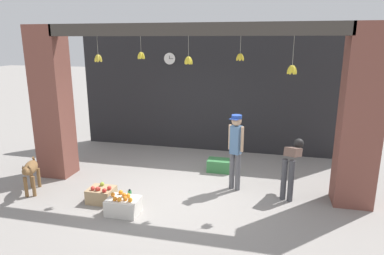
{
  "coord_description": "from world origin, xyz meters",
  "views": [
    {
      "loc": [
        1.61,
        -6.33,
        3.08
      ],
      "look_at": [
        0.0,
        0.43,
        1.29
      ],
      "focal_mm": 32.0,
      "sensor_mm": 36.0,
      "label": 1
    }
  ],
  "objects_px": {
    "water_bottle": "(130,197)",
    "wall_clock": "(170,59)",
    "worker_stooping": "(292,162)",
    "produce_box_green": "(219,165)",
    "fruit_crate_oranges": "(123,206)",
    "fruit_crate_apples": "(101,194)",
    "shopkeeper": "(236,147)",
    "dog": "(31,170)"
  },
  "relations": [
    {
      "from": "water_bottle",
      "to": "wall_clock",
      "type": "distance_m",
      "value": 4.35
    },
    {
      "from": "worker_stooping",
      "to": "produce_box_green",
      "type": "bearing_deg",
      "value": 166.41
    },
    {
      "from": "fruit_crate_oranges",
      "to": "wall_clock",
      "type": "bearing_deg",
      "value": 94.37
    },
    {
      "from": "fruit_crate_oranges",
      "to": "water_bottle",
      "type": "height_order",
      "value": "fruit_crate_oranges"
    },
    {
      "from": "fruit_crate_apples",
      "to": "shopkeeper",
      "type": "bearing_deg",
      "value": 25.82
    },
    {
      "from": "worker_stooping",
      "to": "produce_box_green",
      "type": "distance_m",
      "value": 1.97
    },
    {
      "from": "dog",
      "to": "worker_stooping",
      "type": "height_order",
      "value": "worker_stooping"
    },
    {
      "from": "dog",
      "to": "produce_box_green",
      "type": "distance_m",
      "value": 4.15
    },
    {
      "from": "fruit_crate_apples",
      "to": "water_bottle",
      "type": "xyz_separation_m",
      "value": [
        0.57,
        0.06,
        -0.01
      ]
    },
    {
      "from": "fruit_crate_apples",
      "to": "water_bottle",
      "type": "distance_m",
      "value": 0.57
    },
    {
      "from": "dog",
      "to": "shopkeeper",
      "type": "distance_m",
      "value": 4.23
    },
    {
      "from": "shopkeeper",
      "to": "water_bottle",
      "type": "height_order",
      "value": "shopkeeper"
    },
    {
      "from": "dog",
      "to": "water_bottle",
      "type": "xyz_separation_m",
      "value": [
        2.16,
        0.01,
        -0.35
      ]
    },
    {
      "from": "produce_box_green",
      "to": "wall_clock",
      "type": "bearing_deg",
      "value": 137.38
    },
    {
      "from": "produce_box_green",
      "to": "fruit_crate_oranges",
      "type": "bearing_deg",
      "value": -119.16
    },
    {
      "from": "fruit_crate_oranges",
      "to": "fruit_crate_apples",
      "type": "height_order",
      "value": "fruit_crate_oranges"
    },
    {
      "from": "shopkeeper",
      "to": "produce_box_green",
      "type": "xyz_separation_m",
      "value": [
        -0.47,
        0.93,
        -0.8
      ]
    },
    {
      "from": "dog",
      "to": "fruit_crate_apples",
      "type": "relative_size",
      "value": 1.71
    },
    {
      "from": "worker_stooping",
      "to": "wall_clock",
      "type": "distance_m",
      "value": 4.53
    },
    {
      "from": "shopkeeper",
      "to": "worker_stooping",
      "type": "xyz_separation_m",
      "value": [
        1.13,
        -0.06,
        -0.21
      ]
    },
    {
      "from": "worker_stooping",
      "to": "fruit_crate_apples",
      "type": "relative_size",
      "value": 2.24
    },
    {
      "from": "shopkeeper",
      "to": "fruit_crate_apples",
      "type": "xyz_separation_m",
      "value": [
        -2.46,
        -1.19,
        -0.79
      ]
    },
    {
      "from": "dog",
      "to": "fruit_crate_oranges",
      "type": "xyz_separation_m",
      "value": [
        2.2,
        -0.39,
        -0.33
      ]
    },
    {
      "from": "worker_stooping",
      "to": "fruit_crate_apples",
      "type": "distance_m",
      "value": 3.81
    },
    {
      "from": "fruit_crate_oranges",
      "to": "produce_box_green",
      "type": "bearing_deg",
      "value": 60.84
    },
    {
      "from": "dog",
      "to": "produce_box_green",
      "type": "xyz_separation_m",
      "value": [
        3.58,
        2.07,
        -0.34
      ]
    },
    {
      "from": "dog",
      "to": "shopkeeper",
      "type": "relative_size",
      "value": 0.52
    },
    {
      "from": "fruit_crate_apples",
      "to": "water_bottle",
      "type": "height_order",
      "value": "fruit_crate_apples"
    },
    {
      "from": "shopkeeper",
      "to": "worker_stooping",
      "type": "distance_m",
      "value": 1.15
    },
    {
      "from": "fruit_crate_apples",
      "to": "fruit_crate_oranges",
      "type": "bearing_deg",
      "value": -28.98
    },
    {
      "from": "shopkeeper",
      "to": "worker_stooping",
      "type": "relative_size",
      "value": 1.47
    },
    {
      "from": "fruit_crate_apples",
      "to": "wall_clock",
      "type": "bearing_deg",
      "value": 85.18
    },
    {
      "from": "wall_clock",
      "to": "dog",
      "type": "bearing_deg",
      "value": -117.7
    },
    {
      "from": "shopkeeper",
      "to": "fruit_crate_oranges",
      "type": "height_order",
      "value": "shopkeeper"
    },
    {
      "from": "produce_box_green",
      "to": "worker_stooping",
      "type": "bearing_deg",
      "value": -31.75
    },
    {
      "from": "fruit_crate_oranges",
      "to": "produce_box_green",
      "type": "relative_size",
      "value": 1.04
    },
    {
      "from": "water_bottle",
      "to": "dog",
      "type": "bearing_deg",
      "value": -179.62
    },
    {
      "from": "fruit_crate_apples",
      "to": "wall_clock",
      "type": "distance_m",
      "value": 4.4
    },
    {
      "from": "worker_stooping",
      "to": "wall_clock",
      "type": "xyz_separation_m",
      "value": [
        -3.28,
        2.54,
        1.83
      ]
    },
    {
      "from": "dog",
      "to": "wall_clock",
      "type": "height_order",
      "value": "wall_clock"
    },
    {
      "from": "shopkeeper",
      "to": "worker_stooping",
      "type": "bearing_deg",
      "value": -160.64
    },
    {
      "from": "shopkeeper",
      "to": "fruit_crate_apples",
      "type": "relative_size",
      "value": 3.28
    }
  ]
}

